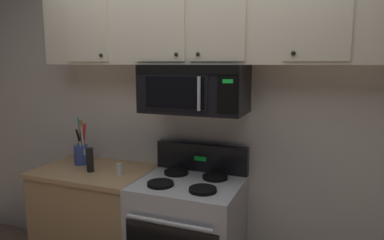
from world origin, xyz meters
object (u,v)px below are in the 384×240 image
object	(u,v)px
stove_range	(189,236)
pepper_mill	(90,160)
over_range_microwave	(194,89)
utensil_crock_blue	(81,151)
salt_shaker	(119,169)

from	to	relation	value
stove_range	pepper_mill	size ratio (longest dim) A/B	5.79
stove_range	over_range_microwave	world-z (taller)	over_range_microwave
stove_range	pepper_mill	distance (m)	0.98
over_range_microwave	utensil_crock_blue	world-z (taller)	over_range_microwave
utensil_crock_blue	salt_shaker	bearing A→B (deg)	-15.24
over_range_microwave	pepper_mill	xyz separation A→B (m)	(-0.83, -0.18, -0.58)
stove_range	salt_shaker	distance (m)	0.74
salt_shaker	pepper_mill	size ratio (longest dim) A/B	0.47
utensil_crock_blue	stove_range	bearing A→B (deg)	-4.33
over_range_microwave	utensil_crock_blue	distance (m)	1.17
salt_shaker	pepper_mill	world-z (taller)	pepper_mill
salt_shaker	utensil_crock_blue	bearing A→B (deg)	164.76
stove_range	pepper_mill	bearing A→B (deg)	-175.71
over_range_microwave	stove_range	bearing A→B (deg)	-89.86
salt_shaker	over_range_microwave	bearing A→B (deg)	16.35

